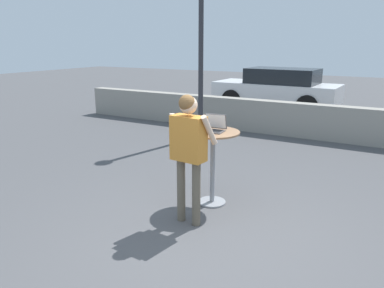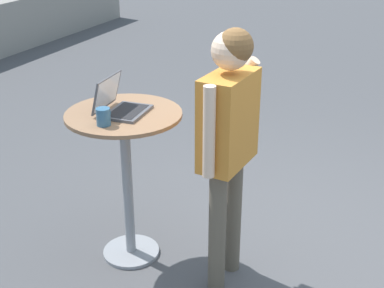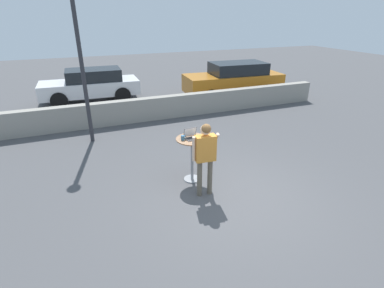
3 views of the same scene
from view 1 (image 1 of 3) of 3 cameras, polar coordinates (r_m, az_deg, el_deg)
name	(u,v)px [view 1 (image 1 of 3)]	position (r m, az deg, el deg)	size (l,w,h in m)	color
ground_plane	(210,243)	(4.60, 2.69, -14.86)	(50.00, 50.00, 0.00)	#4C4C4F
pavement_kerb	(316,122)	(9.69, 18.41, 3.27)	(14.22, 0.35, 0.85)	gray
cafe_table	(213,152)	(5.37, 3.18, -1.30)	(0.76, 0.76, 1.09)	gray
laptop	(214,127)	(5.29, 3.30, 2.55)	(0.34, 0.31, 0.24)	#515156
coffee_mug	(199,126)	(5.38, 1.05, 2.79)	(0.13, 0.09, 0.11)	#336084
standing_person	(188,143)	(4.67, -0.56, 0.15)	(0.60, 0.35, 1.70)	brown
parked_car_near_street	(277,88)	(13.54, 12.88, 8.29)	(4.32, 1.88, 1.45)	silver
street_lamp	(201,16)	(9.16, 1.40, 18.94)	(0.32, 0.32, 4.52)	#2D2D33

